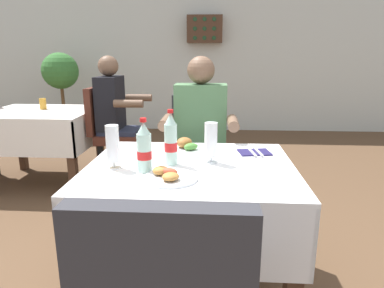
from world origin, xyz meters
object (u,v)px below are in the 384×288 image
Objects in this scene: seated_diner_far at (200,136)px; background_chair_right at (113,130)px; beer_glass_middle at (113,146)px; background_patron at (117,114)px; plate_near_camera at (169,176)px; napkin_cutlery_set at (254,152)px; cola_bottle_secondary at (144,149)px; beer_glass_left at (211,141)px; cola_bottle_primary at (171,141)px; chair_far_diner_seat at (198,153)px; background_table_tumbler at (43,104)px; plate_far_diner at (189,148)px; background_dining_table at (41,128)px; potted_plant_corner at (61,80)px; wall_bottle_rack at (205,29)px; main_dining_table at (191,197)px.

seated_diner_far is 1.25m from background_chair_right.
background_patron is at bearing 105.28° from beer_glass_middle.
napkin_cutlery_set is (0.42, 0.44, -0.01)m from plate_near_camera.
beer_glass_middle is 1.76m from background_chair_right.
cola_bottle_secondary is at bearing -70.18° from background_patron.
beer_glass_left is (0.18, 0.25, 0.10)m from plate_near_camera.
cola_bottle_primary reaches higher than cola_bottle_secondary.
background_table_tumbler is at bearing 151.95° from chair_far_diner_seat.
chair_far_diner_seat is at bearing 77.56° from cola_bottle_secondary.
plate_far_diner is at bearing 83.39° from plate_near_camera.
chair_far_diner_seat is 1.76m from background_dining_table.
cola_bottle_secondary is (-0.11, -0.11, -0.01)m from cola_bottle_primary.
background_dining_table is 2.09m from potted_plant_corner.
chair_far_diner_seat is 0.71m from napkin_cutlery_set.
potted_plant_corner is at bearing 108.80° from background_table_tumbler.
chair_far_diner_seat is 1.02m from beer_glass_middle.
cola_bottle_primary is at bearing -65.53° from background_patron.
plate_far_diner is 1.56m from background_patron.
plate_near_camera is 4.42m from wall_bottle_rack.
plate_far_diner is 3.97m from potted_plant_corner.
main_dining_table is at bearing -62.64° from background_patron.
background_chair_right is (-0.84, 1.34, -0.20)m from plate_far_diner.
beer_glass_middle is 0.83× the size of cola_bottle_secondary.
main_dining_table is at bearing -83.30° from plate_far_diner.
chair_far_diner_seat is 3.53m from potted_plant_corner.
cola_bottle_primary is (-0.10, -0.00, 0.30)m from main_dining_table.
background_patron is at bearing 0.00° from background_dining_table.
cola_bottle_primary is at bearing -168.43° from beer_glass_left.
background_chair_right reaches higher than background_table_tumbler.
beer_glass_middle is 0.16m from cola_bottle_secondary.
chair_far_diner_seat is 0.77× the size of background_patron.
plate_near_camera is 0.94× the size of cola_bottle_secondary.
cola_bottle_secondary is 2.31× the size of background_table_tumbler.
plate_far_diner is 1.20× the size of beer_glass_left.
background_patron is 2.81m from wall_bottle_rack.
wall_bottle_rack reaches higher than main_dining_table.
background_chair_right reaches higher than napkin_cutlery_set.
cola_bottle_primary is (-0.20, -0.04, 0.01)m from beer_glass_left.
wall_bottle_rack is at bearing 73.21° from background_patron.
background_table_tumbler reaches higher than background_dining_table.
chair_far_diner_seat is 4.59× the size of beer_glass_middle.
background_patron is (-1.16, 1.35, -0.03)m from napkin_cutlery_set.
cola_bottle_secondary reaches higher than plate_far_diner.
background_dining_table is at bearing 144.88° from napkin_cutlery_set.
main_dining_table is 3.70× the size of cola_bottle_primary.
beer_glass_middle is 2.08m from background_dining_table.
potted_plant_corner is (-0.64, 1.96, 0.33)m from background_dining_table.
chair_far_diner_seat is 1.15m from background_chair_right.
chair_far_diner_seat is (0.00, 0.83, -0.01)m from main_dining_table.
cola_bottle_primary is 0.29× the size of background_chair_right.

